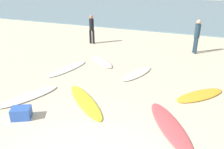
{
  "coord_description": "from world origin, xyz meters",
  "views": [
    {
      "loc": [
        1.76,
        -2.59,
        3.47
      ],
      "look_at": [
        -1.37,
        4.3,
        0.3
      ],
      "focal_mm": 34.7,
      "sensor_mm": 36.0,
      "label": 1
    }
  ],
  "objects_px": {
    "surfboard_5": "(200,95)",
    "surfboard_6": "(68,69)",
    "surfboard_4": "(85,101)",
    "surfboard_8": "(29,96)",
    "beach_cooler": "(21,113)",
    "beachgoer_far": "(92,28)",
    "surfboard_9": "(102,62)",
    "beachgoer_near": "(197,35)",
    "surfboard_7": "(170,126)",
    "surfboard_1": "(137,73)"
  },
  "relations": [
    {
      "from": "surfboard_8",
      "to": "beach_cooler",
      "type": "distance_m",
      "value": 1.24
    },
    {
      "from": "beachgoer_near",
      "to": "beachgoer_far",
      "type": "xyz_separation_m",
      "value": [
        -6.08,
        -0.5,
        -0.03
      ]
    },
    {
      "from": "surfboard_8",
      "to": "beach_cooler",
      "type": "height_order",
      "value": "beach_cooler"
    },
    {
      "from": "beachgoer_far",
      "to": "beachgoer_near",
      "type": "bearing_deg",
      "value": 178.35
    },
    {
      "from": "surfboard_6",
      "to": "surfboard_5",
      "type": "bearing_deg",
      "value": -173.79
    },
    {
      "from": "surfboard_5",
      "to": "surfboard_7",
      "type": "distance_m",
      "value": 2.22
    },
    {
      "from": "surfboard_5",
      "to": "beachgoer_near",
      "type": "xyz_separation_m",
      "value": [
        -0.64,
        5.1,
        0.97
      ]
    },
    {
      "from": "beach_cooler",
      "to": "surfboard_8",
      "type": "bearing_deg",
      "value": 125.92
    },
    {
      "from": "surfboard_8",
      "to": "beachgoer_far",
      "type": "bearing_deg",
      "value": 122.03
    },
    {
      "from": "surfboard_6",
      "to": "beach_cooler",
      "type": "distance_m",
      "value": 3.8
    },
    {
      "from": "surfboard_9",
      "to": "surfboard_5",
      "type": "bearing_deg",
      "value": 110.24
    },
    {
      "from": "surfboard_4",
      "to": "surfboard_8",
      "type": "height_order",
      "value": "surfboard_8"
    },
    {
      "from": "surfboard_6",
      "to": "beach_cooler",
      "type": "relative_size",
      "value": 4.53
    },
    {
      "from": "surfboard_5",
      "to": "surfboard_6",
      "type": "distance_m",
      "value": 5.49
    },
    {
      "from": "surfboard_4",
      "to": "beachgoer_near",
      "type": "distance_m",
      "value": 7.59
    },
    {
      "from": "surfboard_1",
      "to": "surfboard_6",
      "type": "distance_m",
      "value": 3.06
    },
    {
      "from": "beachgoer_near",
      "to": "surfboard_5",
      "type": "bearing_deg",
      "value": -21.06
    },
    {
      "from": "surfboard_4",
      "to": "surfboard_5",
      "type": "xyz_separation_m",
      "value": [
        3.31,
        1.93,
        -0.0
      ]
    },
    {
      "from": "surfboard_9",
      "to": "beachgoer_near",
      "type": "relative_size",
      "value": 1.11
    },
    {
      "from": "surfboard_5",
      "to": "surfboard_7",
      "type": "relative_size",
      "value": 0.84
    },
    {
      "from": "beach_cooler",
      "to": "surfboard_9",
      "type": "bearing_deg",
      "value": 91.04
    },
    {
      "from": "surfboard_1",
      "to": "surfboard_8",
      "type": "relative_size",
      "value": 0.94
    },
    {
      "from": "surfboard_7",
      "to": "surfboard_8",
      "type": "distance_m",
      "value": 4.57
    },
    {
      "from": "surfboard_4",
      "to": "beachgoer_far",
      "type": "height_order",
      "value": "beachgoer_far"
    },
    {
      "from": "surfboard_7",
      "to": "beach_cooler",
      "type": "relative_size",
      "value": 4.62
    },
    {
      "from": "surfboard_6",
      "to": "beachgoer_near",
      "type": "xyz_separation_m",
      "value": [
        4.85,
        4.89,
        0.97
      ]
    },
    {
      "from": "surfboard_5",
      "to": "surfboard_8",
      "type": "relative_size",
      "value": 0.94
    },
    {
      "from": "surfboard_6",
      "to": "beachgoer_far",
      "type": "height_order",
      "value": "beachgoer_far"
    },
    {
      "from": "surfboard_7",
      "to": "beachgoer_near",
      "type": "xyz_separation_m",
      "value": [
        -0.04,
        7.24,
        0.97
      ]
    },
    {
      "from": "beach_cooler",
      "to": "beachgoer_near",
      "type": "bearing_deg",
      "value": 66.0
    },
    {
      "from": "surfboard_9",
      "to": "beachgoer_near",
      "type": "height_order",
      "value": "beachgoer_near"
    },
    {
      "from": "surfboard_1",
      "to": "beachgoer_far",
      "type": "distance_m",
      "value": 5.65
    },
    {
      "from": "surfboard_7",
      "to": "beachgoer_near",
      "type": "bearing_deg",
      "value": -123.13
    },
    {
      "from": "beachgoer_far",
      "to": "beach_cooler",
      "type": "distance_m",
      "value": 8.4
    },
    {
      "from": "surfboard_4",
      "to": "surfboard_7",
      "type": "xyz_separation_m",
      "value": [
        2.7,
        -0.21,
        -0.0
      ]
    },
    {
      "from": "surfboard_4",
      "to": "surfboard_6",
      "type": "relative_size",
      "value": 1.08
    },
    {
      "from": "surfboard_6",
      "to": "surfboard_8",
      "type": "height_order",
      "value": "surfboard_8"
    },
    {
      "from": "surfboard_9",
      "to": "beachgoer_near",
      "type": "xyz_separation_m",
      "value": [
        3.9,
        3.45,
        0.96
      ]
    },
    {
      "from": "surfboard_7",
      "to": "beachgoer_far",
      "type": "bearing_deg",
      "value": -81.23
    },
    {
      "from": "surfboard_4",
      "to": "surfboard_5",
      "type": "height_order",
      "value": "same"
    },
    {
      "from": "surfboard_4",
      "to": "beach_cooler",
      "type": "xyz_separation_m",
      "value": [
        -1.14,
        -1.51,
        0.13
      ]
    },
    {
      "from": "surfboard_4",
      "to": "surfboard_6",
      "type": "height_order",
      "value": "surfboard_4"
    },
    {
      "from": "surfboard_6",
      "to": "surfboard_7",
      "type": "xyz_separation_m",
      "value": [
        4.88,
        -2.35,
        -0.0
      ]
    },
    {
      "from": "surfboard_6",
      "to": "surfboard_8",
      "type": "bearing_deg",
      "value": 105.31
    },
    {
      "from": "surfboard_7",
      "to": "beachgoer_near",
      "type": "distance_m",
      "value": 7.31
    },
    {
      "from": "surfboard_4",
      "to": "beach_cooler",
      "type": "bearing_deg",
      "value": -177.38
    },
    {
      "from": "beach_cooler",
      "to": "surfboard_4",
      "type": "bearing_deg",
      "value": 52.98
    },
    {
      "from": "surfboard_5",
      "to": "surfboard_6",
      "type": "xyz_separation_m",
      "value": [
        -5.49,
        0.21,
        -0.0
      ]
    },
    {
      "from": "surfboard_7",
      "to": "beachgoer_near",
      "type": "relative_size",
      "value": 1.32
    },
    {
      "from": "surfboard_6",
      "to": "beach_cooler",
      "type": "bearing_deg",
      "value": 114.35
    }
  ]
}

